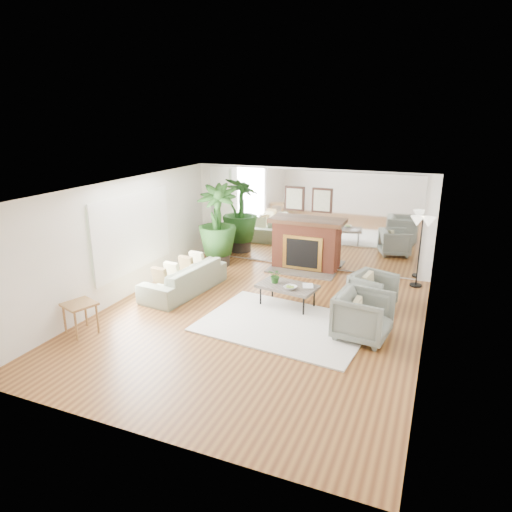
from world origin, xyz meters
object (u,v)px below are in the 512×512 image
at_px(armchair_front, 363,316).
at_px(floor_lamp, 422,227).
at_px(armchair_back, 373,291).
at_px(coffee_table, 287,287).
at_px(potted_ficus, 217,223).
at_px(side_table, 80,308).
at_px(fireplace, 305,244).
at_px(sofa, 184,278).

height_order(armchair_front, floor_lamp, floor_lamp).
bearing_deg(armchair_back, coffee_table, 129.40).
xyz_separation_m(potted_ficus, floor_lamp, (4.86, 0.35, 0.26)).
relative_size(armchair_front, side_table, 1.42).
relative_size(coffee_table, armchair_front, 1.38).
bearing_deg(potted_ficus, coffee_table, -36.53).
bearing_deg(armchair_back, potted_ficus, 91.41).
bearing_deg(coffee_table, side_table, -140.14).
xyz_separation_m(fireplace, armchair_front, (2.01, -3.17, -0.24)).
xyz_separation_m(sofa, armchair_front, (4.00, -0.71, 0.10)).
relative_size(sofa, side_table, 3.38).
distance_m(fireplace, side_table, 5.57).
bearing_deg(fireplace, armchair_back, -42.01).
bearing_deg(armchair_front, sofa, 86.94).
distance_m(armchair_back, floor_lamp, 2.04).
height_order(sofa, side_table, sofa).
xyz_separation_m(armchair_back, side_table, (-4.61, -3.13, 0.12)).
height_order(coffee_table, side_table, side_table).
xyz_separation_m(fireplace, sofa, (-2.00, -2.46, -0.34)).
relative_size(fireplace, armchair_back, 2.58).
bearing_deg(sofa, floor_lamp, 122.47).
distance_m(sofa, armchair_back, 4.02).
xyz_separation_m(armchair_back, potted_ficus, (-4.12, 1.25, 0.76)).
bearing_deg(sofa, armchair_front, 86.28).
relative_size(fireplace, coffee_table, 1.63).
relative_size(armchair_back, potted_ficus, 0.38).
bearing_deg(coffee_table, floor_lamp, 43.51).
relative_size(potted_ficus, floor_lamp, 1.30).
xyz_separation_m(fireplace, floor_lamp, (2.70, -0.16, 0.72)).
height_order(coffee_table, armchair_back, armchair_back).
bearing_deg(fireplace, armchair_front, -57.69).
relative_size(sofa, armchair_front, 2.37).
relative_size(coffee_table, side_table, 1.96).
height_order(coffee_table, potted_ficus, potted_ficus).
height_order(coffee_table, armchair_front, armchair_front).
distance_m(coffee_table, potted_ficus, 3.21).
bearing_deg(fireplace, potted_ficus, -166.71).
relative_size(armchair_back, armchair_front, 0.87).
distance_m(side_table, floor_lamp, 7.20).
bearing_deg(armchair_front, potted_ficus, 64.51).
distance_m(fireplace, sofa, 3.18).
xyz_separation_m(armchair_front, side_table, (-4.66, -1.72, 0.07)).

